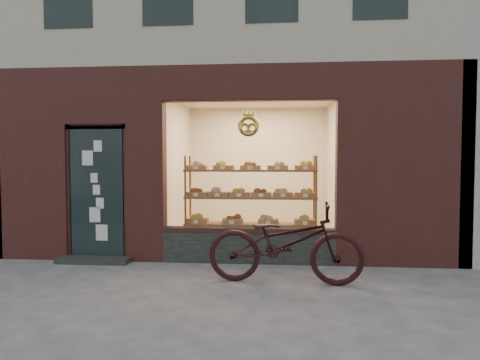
# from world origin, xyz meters

# --- Properties ---
(ground) EXTENTS (90.00, 90.00, 0.00)m
(ground) POSITION_xyz_m (0.00, 0.00, 0.00)
(ground) COLOR #505155
(display_shelf) EXTENTS (2.20, 0.45, 1.70)m
(display_shelf) POSITION_xyz_m (0.45, 2.55, 0.89)
(display_shelf) COLOR brown
(display_shelf) RESTS_ON ground
(bicycle) EXTENTS (2.09, 0.85, 1.07)m
(bicycle) POSITION_xyz_m (1.00, 1.03, 0.54)
(bicycle) COLOR black
(bicycle) RESTS_ON ground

